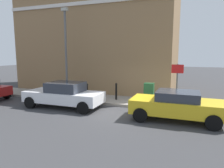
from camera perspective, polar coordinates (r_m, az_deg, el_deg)
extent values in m
plane|color=#38383A|center=(10.68, 3.34, -7.77)|extent=(80.00, 80.00, 0.00)
cube|color=gray|center=(15.19, -16.34, -2.93)|extent=(2.29, 30.00, 0.15)
cube|color=olive|center=(18.08, -2.76, 14.02)|extent=(7.04, 12.21, 9.48)
cube|color=silver|center=(15.18, -8.56, 21.24)|extent=(0.12, 12.21, 0.24)
cube|color=gold|center=(9.66, 17.38, -6.01)|extent=(1.70, 3.99, 0.62)
cube|color=#2D333D|center=(9.55, 17.75, -3.15)|extent=(1.49, 1.82, 0.41)
cylinder|color=black|center=(9.17, 7.87, -8.49)|extent=(0.22, 0.64, 0.64)
cylinder|color=black|center=(10.66, 9.75, -6.12)|extent=(0.22, 0.64, 0.64)
cylinder|color=black|center=(9.03, 26.30, -9.58)|extent=(0.22, 0.64, 0.64)
cylinder|color=black|center=(10.55, 25.46, -7.00)|extent=(0.22, 0.64, 0.64)
cube|color=silver|center=(11.76, -13.22, -3.41)|extent=(1.75, 4.38, 0.58)
cube|color=#2D333D|center=(11.58, -12.70, -0.85)|extent=(1.51, 1.87, 0.54)
cylinder|color=black|center=(12.18, -21.70, -4.77)|extent=(0.23, 0.64, 0.64)
cylinder|color=black|center=(13.38, -17.19, -3.40)|extent=(0.23, 0.64, 0.64)
cylinder|color=black|center=(10.34, -7.96, -6.53)|extent=(0.23, 0.64, 0.64)
cylinder|color=black|center=(11.73, -4.33, -4.68)|extent=(0.23, 0.64, 0.64)
cylinder|color=black|center=(15.43, -27.17, -2.42)|extent=(0.24, 0.65, 0.64)
cube|color=#1E4C28|center=(12.08, 10.18, -2.45)|extent=(0.40, 0.55, 1.15)
cube|color=#333333|center=(12.19, 10.11, -4.92)|extent=(0.46, 0.61, 0.08)
cylinder|color=black|center=(12.71, 1.17, -2.23)|extent=(0.12, 0.12, 0.95)
sphere|color=black|center=(12.63, 1.17, -0.02)|extent=(0.14, 0.14, 0.14)
cylinder|color=black|center=(12.60, -6.89, -2.38)|extent=(0.12, 0.12, 0.95)
sphere|color=black|center=(12.52, -6.93, -0.16)|extent=(0.14, 0.14, 0.14)
cylinder|color=#59595B|center=(11.20, 17.50, -0.57)|extent=(0.08, 0.08, 2.30)
cube|color=white|center=(11.08, 17.70, 4.02)|extent=(0.03, 0.56, 0.40)
cube|color=red|center=(11.06, 17.69, 4.01)|extent=(0.01, 0.60, 0.44)
cylinder|color=#59595B|center=(14.00, -12.60, 7.92)|extent=(0.14, 0.14, 5.50)
cube|color=#A5A599|center=(14.27, -12.99, 19.51)|extent=(0.20, 0.44, 0.20)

